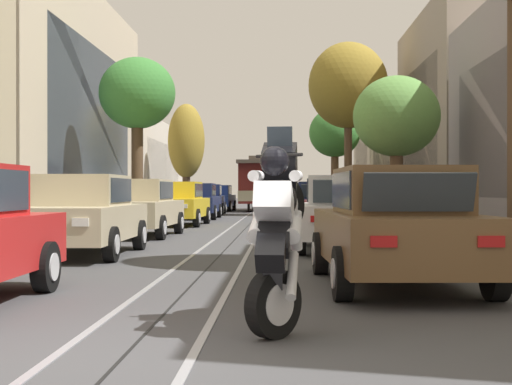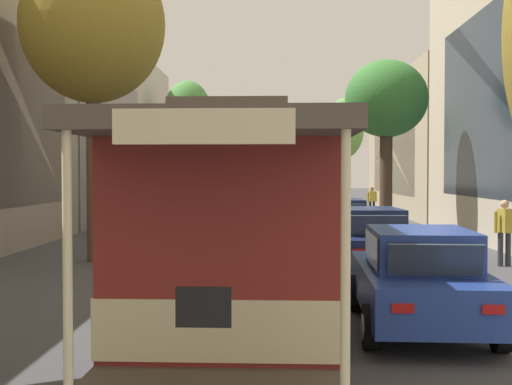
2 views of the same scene
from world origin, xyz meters
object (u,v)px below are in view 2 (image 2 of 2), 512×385
object	(u,v)px
parked_car_brown_near_right	(226,197)
street_tree_kerb_right_near	(188,112)
parked_car_black_fifth_right	(187,221)
fire_hydrant	(198,206)
parked_car_maroon_mid_right	(209,206)
street_tree_kerb_right_second	(150,144)
pedestrian_on_left_pavement	(504,229)
cable_car_trolley	(243,226)
motorcycle_with_rider	(251,193)
parked_car_beige_second_left	(313,200)
parked_car_yellow_fourth_left	(325,212)
street_tree_kerb_left_near	(345,130)
street_tree_kerb_left_second	(386,102)
street_sign_post	(329,185)
parked_car_beige_mid_left	(319,205)
parked_car_red_near_left	(306,196)
parked_car_navy_sixth_left	(368,239)
pedestrian_on_right_pavement	(145,202)
parked_car_navy_fifth_left	(339,223)
street_tree_kerb_right_mid	(93,26)
parked_car_white_second_right	(223,201)
parked_car_navy_fourth_right	(202,212)
parked_car_blue_far_left	(419,279)
pedestrian_crossing_far	(372,200)

from	to	relation	value
parked_car_brown_near_right	street_tree_kerb_right_near	size ratio (longest dim) A/B	0.54
parked_car_black_fifth_right	fire_hydrant	distance (m)	17.65
parked_car_maroon_mid_right	street_tree_kerb_right_second	bearing A→B (deg)	56.27
street_tree_kerb_right_near	pedestrian_on_left_pavement	size ratio (longest dim) A/B	4.71
cable_car_trolley	motorcycle_with_rider	bearing A→B (deg)	-88.23
parked_car_beige_second_left	parked_car_yellow_fourth_left	distance (m)	11.97
parked_car_yellow_fourth_left	street_tree_kerb_left_near	world-z (taller)	street_tree_kerb_left_near
street_tree_kerb_left_second	street_sign_post	size ratio (longest dim) A/B	2.55
parked_car_beige_mid_left	street_tree_kerb_right_second	size ratio (longest dim) A/B	0.86
parked_car_red_near_left	parked_car_beige_mid_left	world-z (taller)	same
parked_car_black_fifth_right	motorcycle_with_rider	world-z (taller)	motorcycle_with_rider
parked_car_beige_mid_left	parked_car_navy_sixth_left	world-z (taller)	same
parked_car_beige_second_left	parked_car_maroon_mid_right	xyz separation A→B (m)	(5.47, 6.80, 0.00)
pedestrian_on_left_pavement	pedestrian_on_right_pavement	bearing A→B (deg)	-53.06
parked_car_navy_fifth_left	street_tree_kerb_left_near	distance (m)	20.79
street_tree_kerb_right_mid	motorcycle_with_rider	world-z (taller)	street_tree_kerb_right_mid
parked_car_white_second_right	motorcycle_with_rider	world-z (taller)	motorcycle_with_rider
street_tree_kerb_right_mid	fire_hydrant	bearing A→B (deg)	-91.01
street_tree_kerb_right_near	street_tree_kerb_right_second	xyz separation A→B (m)	(0.05, 12.63, -2.49)
parked_car_navy_fourth_right	street_sign_post	distance (m)	17.42
parked_car_beige_mid_left	parked_car_black_fifth_right	distance (m)	12.75
parked_car_yellow_fourth_left	parked_car_blue_far_left	xyz separation A→B (m)	(-0.16, 17.93, 0.00)
parked_car_black_fifth_right	street_tree_kerb_left_near	xyz separation A→B (m)	(-7.33, -19.58, 4.27)
fire_hydrant	street_tree_kerb_right_near	bearing A→B (deg)	-67.97
street_tree_kerb_right_second	pedestrian_on_right_pavement	bearing A→B (deg)	-76.31
street_tree_kerb_left_second	street_tree_kerb_right_near	world-z (taller)	street_tree_kerb_right_near
parked_car_brown_near_right	motorcycle_with_rider	size ratio (longest dim) A/B	2.33
cable_car_trolley	parked_car_navy_fifth_left	bearing A→B (deg)	-101.72
street_tree_kerb_left_second	motorcycle_with_rider	bearing A→B (deg)	-75.40
parked_car_yellow_fourth_left	street_sign_post	bearing A→B (deg)	-95.19
parked_car_yellow_fourth_left	street_tree_kerb_right_mid	bearing A→B (deg)	54.51
parked_car_maroon_mid_right	street_sign_post	size ratio (longest dim) A/B	1.70
parked_car_white_second_right	parked_car_maroon_mid_right	size ratio (longest dim) A/B	1.00
parked_car_black_fifth_right	street_tree_kerb_right_mid	distance (m)	7.50
parked_car_yellow_fourth_left	parked_car_black_fifth_right	distance (m)	7.41
parked_car_yellow_fourth_left	parked_car_maroon_mid_right	world-z (taller)	same
parked_car_red_near_left	pedestrian_on_right_pavement	size ratio (longest dim) A/B	2.62
parked_car_blue_far_left	pedestrian_on_left_pavement	world-z (taller)	pedestrian_on_left_pavement
cable_car_trolley	pedestrian_on_left_pavement	bearing A→B (deg)	-129.29
parked_car_brown_near_right	parked_car_navy_fifth_left	bearing A→B (deg)	103.38
street_tree_kerb_right_near	pedestrian_crossing_far	world-z (taller)	street_tree_kerb_right_near
pedestrian_on_right_pavement	fire_hydrant	size ratio (longest dim) A/B	1.99
parked_car_beige_second_left	street_tree_kerb_left_near	distance (m)	5.25
pedestrian_on_right_pavement	fire_hydrant	bearing A→B (deg)	-108.51
parked_car_yellow_fourth_left	street_tree_kerb_left_near	xyz separation A→B (m)	(-2.25, -14.20, 4.27)
parked_car_blue_far_left	pedestrian_on_right_pavement	size ratio (longest dim) A/B	2.64
street_tree_kerb_left_near	street_tree_kerb_right_second	world-z (taller)	street_tree_kerb_left_near
parked_car_navy_sixth_left	street_tree_kerb_right_mid	distance (m)	9.38
parked_car_navy_sixth_left	parked_car_maroon_mid_right	world-z (taller)	same
street_tree_kerb_left_near	parked_car_red_near_left	bearing A→B (deg)	-62.30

